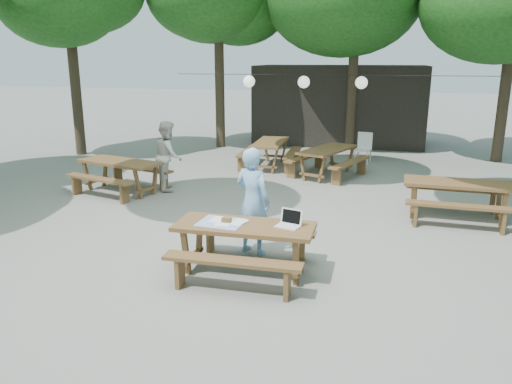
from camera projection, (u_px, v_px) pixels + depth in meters
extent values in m
plane|color=slate|center=(263.00, 232.00, 9.05)|extent=(80.00, 80.00, 0.00)
cube|color=black|center=(340.00, 104.00, 18.42)|extent=(6.00, 3.00, 2.80)
cube|color=brown|center=(244.00, 226.00, 7.16)|extent=(2.00, 0.80, 0.06)
cube|color=brown|center=(232.00, 261.00, 6.62)|extent=(1.90, 0.28, 0.05)
cube|color=brown|center=(255.00, 230.00, 7.84)|extent=(1.90, 0.28, 0.05)
cube|color=brown|center=(245.00, 251.00, 7.25)|extent=(1.70, 0.70, 0.69)
cube|color=brown|center=(120.00, 162.00, 11.57)|extent=(2.14, 1.33, 0.06)
cube|color=brown|center=(99.00, 179.00, 11.10)|extent=(1.90, 0.80, 0.05)
cube|color=brown|center=(140.00, 168.00, 12.19)|extent=(1.90, 0.80, 0.05)
cube|color=brown|center=(121.00, 178.00, 11.67)|extent=(1.83, 1.15, 0.69)
cube|color=brown|center=(458.00, 183.00, 9.61)|extent=(2.04, 0.91, 0.06)
cube|color=brown|center=(460.00, 206.00, 9.08)|extent=(1.91, 0.38, 0.05)
cube|color=brown|center=(454.00, 189.00, 10.28)|extent=(1.91, 0.38, 0.05)
cube|color=brown|center=(456.00, 202.00, 9.71)|extent=(1.74, 0.79, 0.69)
cube|color=brown|center=(270.00, 143.00, 14.25)|extent=(0.85, 2.02, 0.06)
cube|color=brown|center=(292.00, 153.00, 14.19)|extent=(0.33, 1.91, 0.05)
cube|color=brown|center=(248.00, 151.00, 14.45)|extent=(0.33, 1.91, 0.05)
cube|color=brown|center=(270.00, 155.00, 14.35)|extent=(0.75, 1.72, 0.69)
cube|color=brown|center=(328.00, 150.00, 13.15)|extent=(1.49, 2.15, 0.06)
cube|color=brown|center=(350.00, 163.00, 12.85)|extent=(0.97, 1.87, 0.05)
cube|color=brown|center=(306.00, 157.00, 13.59)|extent=(0.97, 1.87, 0.05)
cube|color=brown|center=(327.00, 164.00, 13.25)|extent=(1.28, 1.84, 0.69)
imported|color=#7EB2E7|center=(253.00, 201.00, 7.91)|extent=(0.74, 0.62, 1.73)
imported|color=silver|center=(168.00, 156.00, 11.81)|extent=(0.89, 0.98, 1.64)
cube|color=white|center=(363.00, 150.00, 14.94)|extent=(0.52, 0.52, 0.04)
cube|color=white|center=(365.00, 140.00, 15.05)|extent=(0.44, 0.13, 0.48)
cube|color=white|center=(363.00, 157.00, 15.00)|extent=(0.49, 0.49, 0.38)
cube|color=white|center=(288.00, 226.00, 7.04)|extent=(0.38, 0.31, 0.02)
cube|color=white|center=(292.00, 216.00, 7.10)|extent=(0.33, 0.15, 0.23)
cube|color=black|center=(291.00, 217.00, 7.10)|extent=(0.28, 0.12, 0.19)
cube|color=blue|center=(221.00, 222.00, 7.23)|extent=(0.70, 0.61, 0.01)
cube|color=white|center=(222.00, 223.00, 7.20)|extent=(0.27, 0.33, 0.00)
cube|color=white|center=(238.00, 222.00, 7.22)|extent=(0.30, 0.35, 0.00)
cube|color=white|center=(218.00, 220.00, 7.33)|extent=(0.23, 0.31, 0.00)
cube|color=brown|center=(227.00, 220.00, 7.22)|extent=(0.14, 0.10, 0.06)
cylinder|color=black|center=(329.00, 75.00, 13.88)|extent=(9.00, 0.02, 0.02)
sphere|color=white|center=(249.00, 81.00, 14.46)|extent=(0.34, 0.34, 0.34)
sphere|color=white|center=(304.00, 82.00, 14.10)|extent=(0.34, 0.34, 0.34)
sphere|color=white|center=(361.00, 83.00, 13.73)|extent=(0.34, 0.34, 0.34)
cylinder|color=#2D2319|center=(75.00, 78.00, 15.76)|extent=(0.32, 0.32, 4.88)
cylinder|color=#2D2319|center=(220.00, 85.00, 17.26)|extent=(0.32, 0.32, 4.32)
ellipsoid|color=#134A18|center=(218.00, 10.00, 16.62)|extent=(4.47, 4.47, 3.35)
cylinder|color=#2D2319|center=(353.00, 73.00, 16.59)|extent=(0.32, 0.32, 5.17)
cylinder|color=#2D2319|center=(506.00, 81.00, 14.67)|extent=(0.32, 0.32, 4.78)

